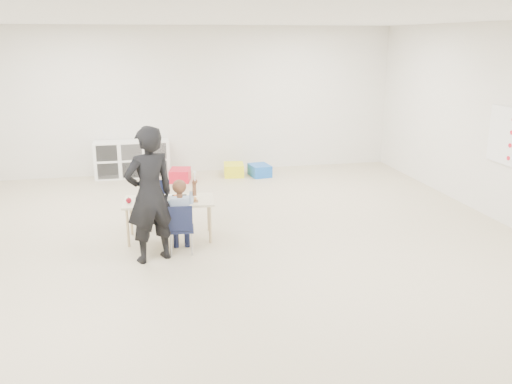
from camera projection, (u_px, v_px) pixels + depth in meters
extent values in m
plane|color=beige|center=(233.00, 257.00, 6.60)|extent=(9.00, 9.00, 0.00)
plane|color=white|center=(230.00, 16.00, 5.83)|extent=(9.00, 9.00, 0.00)
cube|color=white|center=(192.00, 101.00, 10.45)|extent=(8.00, 0.02, 2.80)
cube|color=white|center=(435.00, 370.00, 1.99)|extent=(8.00, 0.02, 2.80)
cube|color=#F1E0C1|center=(169.00, 201.00, 7.07)|extent=(1.20, 0.67, 0.03)
cube|color=black|center=(178.00, 197.00, 7.13)|extent=(0.23, 0.18, 0.03)
cube|color=black|center=(145.00, 198.00, 7.12)|extent=(0.23, 0.18, 0.03)
cube|color=white|center=(169.00, 199.00, 6.92)|extent=(0.08, 0.08, 0.10)
ellipsoid|color=tan|center=(193.00, 199.00, 7.00)|extent=(0.09, 0.09, 0.07)
sphere|color=maroon|center=(162.00, 196.00, 7.12)|extent=(0.07, 0.07, 0.07)
sphere|color=maroon|center=(129.00, 201.00, 6.92)|extent=(0.07, 0.07, 0.07)
cube|color=white|center=(132.00, 159.00, 10.29)|extent=(1.40, 0.40, 0.70)
cube|color=white|center=(503.00, 135.00, 7.63)|extent=(0.02, 0.60, 0.80)
imported|color=black|center=(150.00, 195.00, 6.29)|extent=(0.70, 0.59, 1.62)
cube|color=red|center=(180.00, 175.00, 10.06)|extent=(0.45, 0.52, 0.23)
cube|color=yellow|center=(234.00, 170.00, 10.45)|extent=(0.43, 0.52, 0.23)
cube|color=blue|center=(260.00, 170.00, 10.42)|extent=(0.41, 0.50, 0.22)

